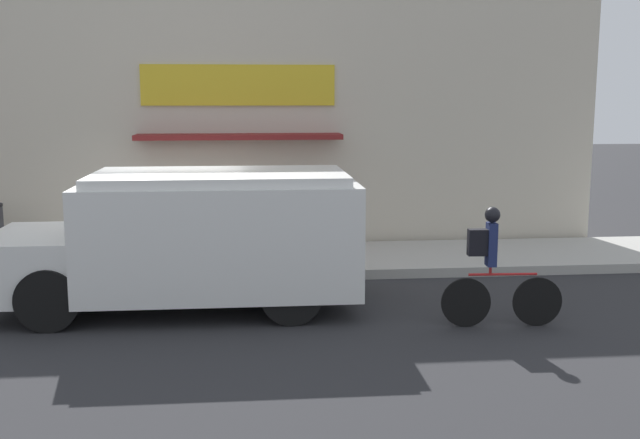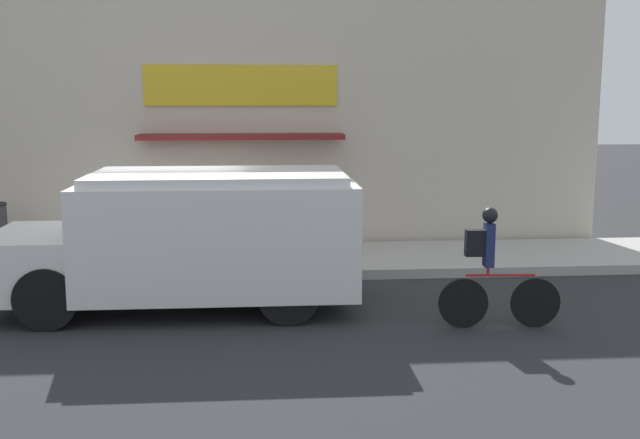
{
  "view_description": "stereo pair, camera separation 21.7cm",
  "coord_description": "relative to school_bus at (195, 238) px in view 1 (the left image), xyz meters",
  "views": [
    {
      "loc": [
        1.31,
        -12.42,
        3.13
      ],
      "look_at": [
        2.52,
        -0.2,
        1.1
      ],
      "focal_mm": 42.0,
      "sensor_mm": 36.0,
      "label": 1
    },
    {
      "loc": [
        1.52,
        -12.44,
        3.13
      ],
      "look_at": [
        2.52,
        -0.2,
        1.1
      ],
      "focal_mm": 42.0,
      "sensor_mm": 36.0,
      "label": 2
    }
  ],
  "objects": [
    {
      "name": "school_bus",
      "position": [
        0.0,
        0.0,
        0.0
      ],
      "size": [
        5.31,
        2.67,
        2.03
      ],
      "rotation": [
        0.0,
        0.0,
        -0.01
      ],
      "color": "white",
      "rests_on": "ground_plane"
    },
    {
      "name": "storefront",
      "position": [
        -0.52,
        4.2,
        1.63
      ],
      "size": [
        17.11,
        0.91,
        5.39
      ],
      "color": "beige",
      "rests_on": "ground_plane"
    },
    {
      "name": "cyclist",
      "position": [
        4.1,
        -1.32,
        -0.27
      ],
      "size": [
        1.67,
        0.21,
        1.66
      ],
      "rotation": [
        0.0,
        0.0,
        -0.05
      ],
      "color": "black",
      "rests_on": "ground_plane"
    },
    {
      "name": "sidewalk",
      "position": [
        -0.55,
        2.74,
        -0.98
      ],
      "size": [
        28.0,
        2.53,
        0.17
      ],
      "color": "#ADAAA3",
      "rests_on": "ground_plane"
    },
    {
      "name": "ground_plane",
      "position": [
        -0.55,
        1.47,
        -1.07
      ],
      "size": [
        70.0,
        70.0,
        0.0
      ],
      "primitive_type": "plane",
      "color": "#2B2B2D"
    }
  ]
}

